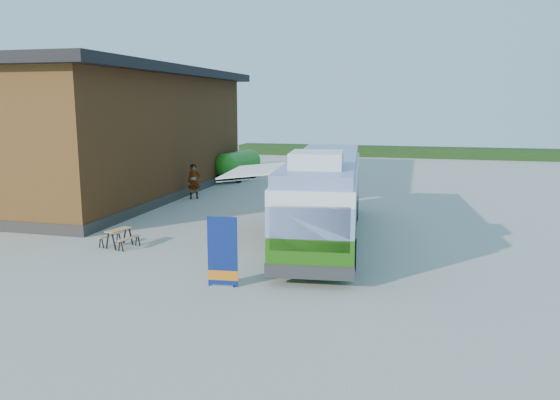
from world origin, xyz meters
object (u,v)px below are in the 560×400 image
(bus, at_px, (324,194))
(person_b, at_px, (306,185))
(picnic_table, at_px, (119,234))
(person_a, at_px, (194,181))
(banner, at_px, (223,258))
(slurry_tanker, at_px, (238,164))

(bus, bearing_deg, person_b, 100.65)
(picnic_table, distance_m, person_a, 10.80)
(banner, relative_size, slurry_tanker, 0.39)
(bus, xyz_separation_m, picnic_table, (-7.40, -3.24, -1.34))
(bus, relative_size, picnic_table, 8.92)
(banner, relative_size, picnic_table, 1.49)
(banner, bearing_deg, picnic_table, 142.81)
(person_a, distance_m, person_b, 6.47)
(bus, xyz_separation_m, slurry_tanker, (-8.86, 15.38, -0.68))
(picnic_table, bearing_deg, bus, 37.55)
(person_a, xyz_separation_m, slurry_tanker, (-0.00, 7.93, 0.18))
(picnic_table, bearing_deg, person_b, 80.80)
(person_a, distance_m, slurry_tanker, 7.93)
(banner, distance_m, person_a, 15.63)
(person_b, height_order, slurry_tanker, slurry_tanker)
(bus, xyz_separation_m, banner, (-1.95, -6.57, -0.98))
(banner, bearing_deg, person_b, 86.20)
(bus, distance_m, banner, 6.92)
(picnic_table, height_order, person_b, person_b)
(banner, height_order, picnic_table, banner)
(banner, xyz_separation_m, person_b, (-0.50, 14.92, 0.01))
(bus, relative_size, person_a, 6.42)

